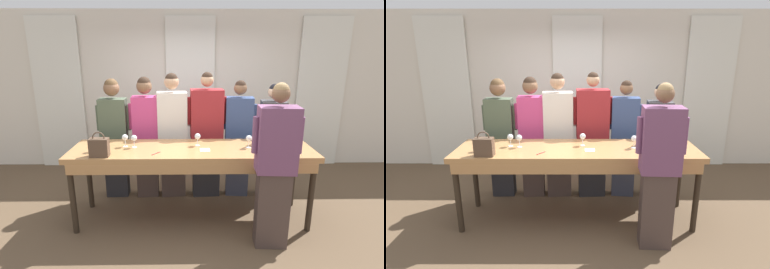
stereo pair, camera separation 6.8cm
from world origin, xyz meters
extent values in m
plane|color=brown|center=(0.00, 0.00, 0.00)|extent=(18.00, 18.00, 0.00)
cube|color=silver|center=(0.00, 1.98, 1.40)|extent=(12.00, 0.06, 2.80)
cube|color=white|center=(-2.37, 1.91, 1.34)|extent=(0.86, 0.03, 2.69)
cube|color=white|center=(0.00, 1.91, 1.34)|extent=(0.86, 0.03, 2.69)
cube|color=white|center=(2.37, 1.91, 1.34)|extent=(0.86, 0.03, 2.69)
cube|color=#B27F4C|center=(0.00, 0.00, 0.93)|extent=(2.96, 0.77, 0.07)
cube|color=#B27F4C|center=(0.00, -0.37, 0.84)|extent=(2.84, 0.03, 0.12)
cylinder|color=#2D2319|center=(-1.40, -0.31, 0.45)|extent=(0.07, 0.07, 0.90)
cylinder|color=#2D2319|center=(1.40, -0.31, 0.45)|extent=(0.07, 0.07, 0.90)
cylinder|color=#2D2319|center=(-1.40, 0.31, 0.45)|extent=(0.07, 0.07, 0.90)
cylinder|color=#2D2319|center=(1.40, 0.31, 0.45)|extent=(0.07, 0.07, 0.90)
cylinder|color=black|center=(0.86, 0.16, 1.07)|extent=(0.08, 0.08, 0.20)
cone|color=black|center=(0.86, 0.16, 1.19)|extent=(0.08, 0.08, 0.05)
cylinder|color=black|center=(0.86, 0.16, 1.26)|extent=(0.03, 0.03, 0.09)
cylinder|color=beige|center=(0.86, 0.16, 1.06)|extent=(0.09, 0.09, 0.08)
cube|color=brown|center=(-1.05, -0.28, 1.07)|extent=(0.21, 0.12, 0.21)
torus|color=brown|center=(-1.05, -0.28, 1.18)|extent=(0.14, 0.01, 0.14)
cylinder|color=white|center=(0.07, 0.10, 0.97)|extent=(0.06, 0.06, 0.00)
cylinder|color=white|center=(0.07, 0.10, 1.01)|extent=(0.01, 0.01, 0.08)
sphere|color=white|center=(0.07, 0.10, 1.09)|extent=(0.07, 0.07, 0.07)
sphere|color=maroon|center=(0.07, 0.10, 1.08)|extent=(0.05, 0.05, 0.05)
cylinder|color=white|center=(-0.71, 0.03, 0.97)|extent=(0.06, 0.06, 0.00)
cylinder|color=white|center=(-0.71, 0.03, 1.01)|extent=(0.01, 0.01, 0.08)
sphere|color=white|center=(-0.71, 0.03, 1.09)|extent=(0.07, 0.07, 0.07)
cylinder|color=white|center=(-1.16, -0.11, 0.97)|extent=(0.06, 0.06, 0.00)
cylinder|color=white|center=(-1.16, -0.11, 1.01)|extent=(0.01, 0.01, 0.08)
sphere|color=white|center=(-1.16, -0.11, 1.09)|extent=(0.07, 0.07, 0.07)
sphere|color=maroon|center=(-1.16, -0.11, 1.08)|extent=(0.05, 0.05, 0.05)
cylinder|color=white|center=(0.94, -0.06, 0.97)|extent=(0.06, 0.06, 0.00)
cylinder|color=white|center=(0.94, -0.06, 1.01)|extent=(0.01, 0.01, 0.08)
sphere|color=white|center=(0.94, -0.06, 1.09)|extent=(0.07, 0.07, 0.07)
cylinder|color=white|center=(-0.83, 0.07, 0.97)|extent=(0.06, 0.06, 0.00)
cylinder|color=white|center=(-0.83, 0.07, 1.01)|extent=(0.01, 0.01, 0.08)
sphere|color=white|center=(-0.83, 0.07, 1.09)|extent=(0.07, 0.07, 0.07)
sphere|color=maroon|center=(-0.83, 0.07, 1.08)|extent=(0.05, 0.05, 0.05)
cylinder|color=white|center=(0.70, 0.00, 0.97)|extent=(0.06, 0.06, 0.00)
cylinder|color=white|center=(0.70, 0.00, 1.01)|extent=(0.01, 0.01, 0.08)
sphere|color=white|center=(0.70, 0.00, 1.09)|extent=(0.07, 0.07, 0.07)
sphere|color=maroon|center=(0.70, 0.00, 1.08)|extent=(0.05, 0.05, 0.05)
cylinder|color=white|center=(1.40, 0.25, 0.97)|extent=(0.06, 0.06, 0.00)
cylinder|color=white|center=(1.40, 0.25, 1.01)|extent=(0.01, 0.01, 0.08)
sphere|color=white|center=(1.40, 0.25, 1.09)|extent=(0.07, 0.07, 0.07)
cylinder|color=white|center=(1.13, -0.30, 0.97)|extent=(0.06, 0.06, 0.00)
cylinder|color=white|center=(1.13, -0.30, 1.01)|extent=(0.01, 0.01, 0.08)
sphere|color=white|center=(1.13, -0.30, 1.09)|extent=(0.07, 0.07, 0.07)
sphere|color=maroon|center=(1.13, -0.30, 1.08)|extent=(0.05, 0.05, 0.05)
cube|color=white|center=(0.15, -0.08, 0.97)|extent=(0.12, 0.12, 0.00)
cylinder|color=maroon|center=(-0.42, -0.20, 0.97)|extent=(0.09, 0.11, 0.01)
cube|color=#28282D|center=(-1.11, 0.68, 0.41)|extent=(0.32, 0.20, 0.82)
cube|color=#4C5B47|center=(-1.11, 0.68, 1.15)|extent=(0.38, 0.23, 0.65)
sphere|color=brown|center=(-1.11, 0.68, 1.62)|extent=(0.22, 0.22, 0.22)
sphere|color=brown|center=(-1.11, 0.68, 1.65)|extent=(0.19, 0.19, 0.19)
cylinder|color=#4C5B47|center=(-0.90, 0.68, 1.20)|extent=(0.07, 0.07, 0.36)
cylinder|color=#4C5B47|center=(-1.32, 0.68, 1.20)|extent=(0.07, 0.07, 0.36)
cube|color=#473833|center=(-0.66, 0.68, 0.42)|extent=(0.32, 0.23, 0.84)
cube|color=#C63D7A|center=(-0.66, 0.68, 1.17)|extent=(0.38, 0.27, 0.66)
sphere|color=brown|center=(-0.66, 0.68, 1.64)|extent=(0.21, 0.21, 0.21)
sphere|color=#332319|center=(-0.66, 0.68, 1.68)|extent=(0.19, 0.19, 0.19)
cylinder|color=#C63D7A|center=(-0.45, 0.69, 1.22)|extent=(0.07, 0.07, 0.36)
cylinder|color=#C63D7A|center=(-0.86, 0.67, 1.22)|extent=(0.07, 0.07, 0.36)
cube|color=#473833|center=(-0.27, 0.68, 0.44)|extent=(0.37, 0.24, 0.87)
cube|color=silver|center=(-0.27, 0.68, 1.22)|extent=(0.44, 0.28, 0.69)
sphere|color=tan|center=(-0.27, 0.68, 1.70)|extent=(0.20, 0.20, 0.20)
sphere|color=#332319|center=(-0.27, 0.68, 1.73)|extent=(0.18, 0.18, 0.18)
cylinder|color=silver|center=(-0.05, 0.70, 1.27)|extent=(0.08, 0.08, 0.38)
cylinder|color=silver|center=(-0.50, 0.66, 1.27)|extent=(0.08, 0.08, 0.38)
cube|color=#28282D|center=(0.22, 0.68, 0.45)|extent=(0.40, 0.24, 0.89)
cube|color=maroon|center=(0.22, 0.68, 1.25)|extent=(0.47, 0.28, 0.71)
sphere|color=tan|center=(0.22, 0.68, 1.73)|extent=(0.18, 0.18, 0.18)
sphere|color=#332319|center=(0.22, 0.68, 1.76)|extent=(0.16, 0.16, 0.16)
cylinder|color=maroon|center=(0.47, 0.70, 1.30)|extent=(0.07, 0.07, 0.39)
cylinder|color=maroon|center=(-0.03, 0.67, 1.30)|extent=(0.07, 0.07, 0.39)
cube|color=#383D51|center=(0.69, 0.68, 0.41)|extent=(0.34, 0.21, 0.83)
cube|color=#334775|center=(0.69, 0.68, 1.16)|extent=(0.40, 0.25, 0.66)
sphere|color=brown|center=(0.69, 0.68, 1.61)|extent=(0.18, 0.18, 0.18)
sphere|color=#332319|center=(0.69, 0.68, 1.64)|extent=(0.16, 0.16, 0.16)
cylinder|color=#334775|center=(0.90, 0.66, 1.21)|extent=(0.08, 0.08, 0.36)
cylinder|color=#334775|center=(0.47, 0.70, 1.21)|extent=(0.08, 0.08, 0.36)
cube|color=#383D51|center=(1.17, 0.68, 0.40)|extent=(0.32, 0.27, 0.80)
cube|color=#3D3D42|center=(1.17, 0.68, 1.11)|extent=(0.37, 0.31, 0.63)
sphere|color=#DBAD89|center=(1.17, 0.68, 1.56)|extent=(0.19, 0.19, 0.19)
sphere|color=black|center=(1.17, 0.68, 1.59)|extent=(0.17, 0.17, 0.17)
cylinder|color=#3D3D42|center=(1.36, 0.66, 1.16)|extent=(0.08, 0.08, 0.35)
cylinder|color=#3D3D42|center=(0.98, 0.70, 1.16)|extent=(0.08, 0.08, 0.35)
cube|color=#473833|center=(0.87, -0.56, 0.44)|extent=(0.36, 0.23, 0.88)
cube|color=#704266|center=(0.87, -0.56, 1.23)|extent=(0.42, 0.27, 0.70)
sphere|color=brown|center=(0.87, -0.56, 1.71)|extent=(0.18, 0.18, 0.18)
sphere|color=#93754C|center=(0.87, -0.56, 1.74)|extent=(0.16, 0.16, 0.16)
cylinder|color=#704266|center=(0.64, -0.55, 1.29)|extent=(0.07, 0.07, 0.39)
cylinder|color=#704266|center=(1.09, -0.58, 1.29)|extent=(0.07, 0.07, 0.39)
camera|label=1|loc=(-0.06, -3.49, 2.13)|focal=28.00mm
camera|label=2|loc=(0.01, -3.50, 2.13)|focal=28.00mm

